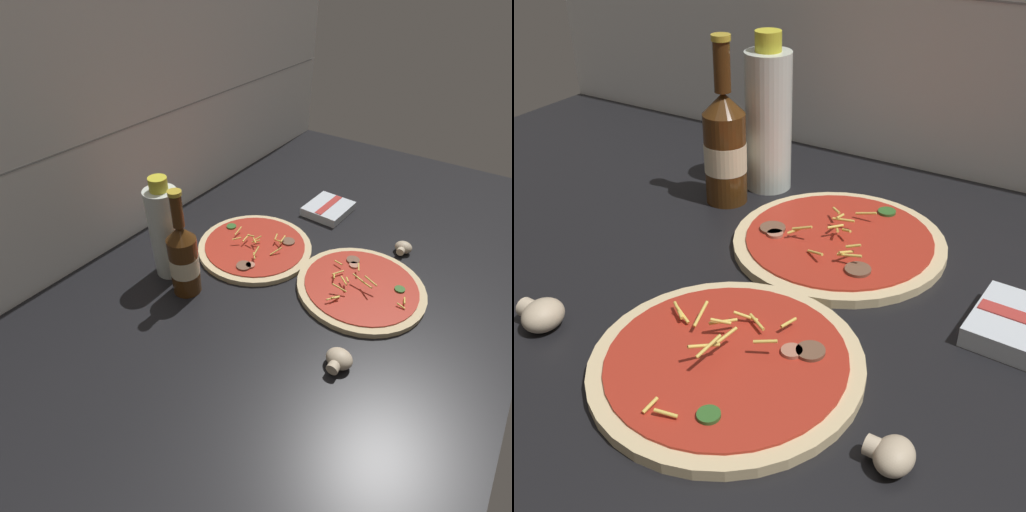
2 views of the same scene
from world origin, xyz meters
TOP-DOWN VIEW (x-y plane):
  - counter_slab at (0.00, 0.00)cm, footprint 160.00×90.00cm
  - tile_backsplash at (0.00, 45.50)cm, footprint 160.00×1.13cm
  - pizza_near at (-0.38, -12.87)cm, footprint 28.18×28.18cm
  - pizza_far at (-1.11, 15.02)cm, footprint 28.45×28.45cm
  - beer_bottle at (-21.90, 18.69)cm, footprint 6.34×6.34cm
  - oil_bottle at (-19.10, 26.30)cm, footprint 7.10×7.10cm
  - mushroom_left at (-21.43, -17.85)cm, footprint 5.21×4.96cm
  - mushroom_right at (19.02, -15.88)cm, footprint 4.39×4.18cm
  - dish_towel at (25.55, 8.08)cm, footprint 13.32×11.54cm

SIDE VIEW (x-z plane):
  - counter_slab at x=0.00cm, z-range 0.00..2.50cm
  - pizza_far at x=-1.11cm, z-range 1.04..5.47cm
  - pizza_near at x=-0.38cm, z-range 0.89..5.65cm
  - dish_towel at x=25.55cm, z-range 2.43..4.99cm
  - mushroom_right at x=19.02cm, z-range 2.50..5.43cm
  - mushroom_left at x=-21.43cm, z-range 2.50..5.97cm
  - beer_bottle at x=-21.90cm, z-range -1.02..23.63cm
  - oil_bottle at x=-19.10cm, z-range 1.53..25.57cm
  - tile_backsplash at x=0.00cm, z-range 0.00..60.00cm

